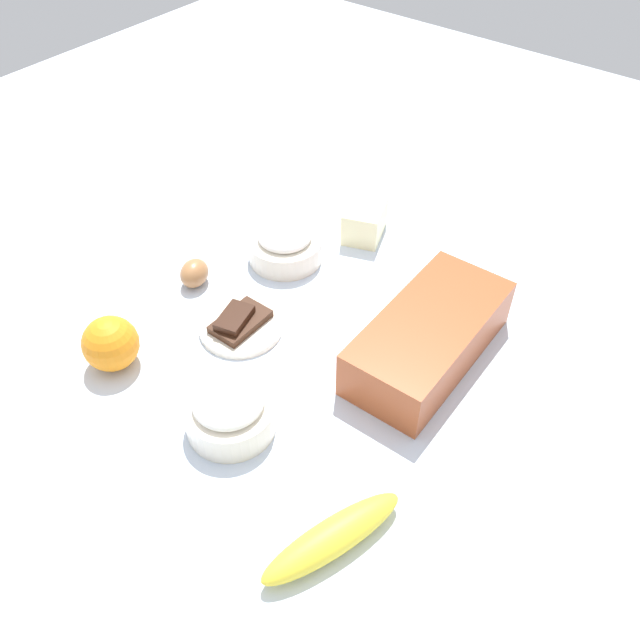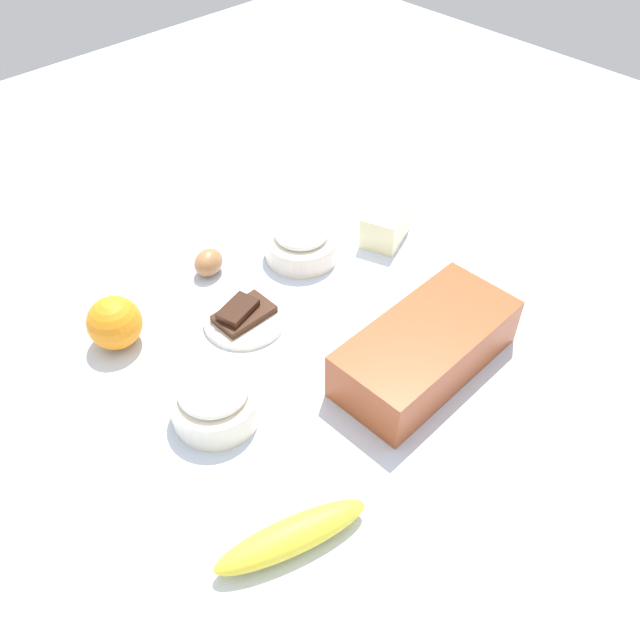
{
  "view_description": "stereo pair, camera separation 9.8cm",
  "coord_description": "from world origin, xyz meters",
  "px_view_note": "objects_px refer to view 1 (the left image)",
  "views": [
    {
      "loc": [
        0.55,
        0.43,
        0.73
      ],
      "look_at": [
        0.0,
        0.0,
        0.04
      ],
      "focal_mm": 36.91,
      "sensor_mm": 36.0,
      "label": 1
    },
    {
      "loc": [
        0.48,
        0.5,
        0.73
      ],
      "look_at": [
        0.0,
        0.0,
        0.04
      ],
      "focal_mm": 36.91,
      "sensor_mm": 36.0,
      "label": 2
    }
  ],
  "objects_px": {
    "loaf_pan": "(429,337)",
    "egg_near_butter": "(194,273)",
    "flour_bowl": "(230,411)",
    "banana": "(333,537)",
    "orange_fruit": "(111,344)",
    "sugar_bowl": "(285,244)",
    "chocolate_plate": "(240,324)",
    "butter_block": "(365,220)"
  },
  "relations": [
    {
      "from": "loaf_pan",
      "to": "egg_near_butter",
      "type": "bearing_deg",
      "value": -77.49
    },
    {
      "from": "flour_bowl",
      "to": "banana",
      "type": "height_order",
      "value": "flour_bowl"
    },
    {
      "from": "loaf_pan",
      "to": "orange_fruit",
      "type": "xyz_separation_m",
      "value": [
        0.29,
        -0.35,
        -0.0
      ]
    },
    {
      "from": "sugar_bowl",
      "to": "banana",
      "type": "relative_size",
      "value": 0.67
    },
    {
      "from": "flour_bowl",
      "to": "banana",
      "type": "xyz_separation_m",
      "value": [
        0.05,
        0.21,
        -0.01
      ]
    },
    {
      "from": "banana",
      "to": "chocolate_plate",
      "type": "height_order",
      "value": "banana"
    },
    {
      "from": "banana",
      "to": "egg_near_butter",
      "type": "height_order",
      "value": "egg_near_butter"
    },
    {
      "from": "loaf_pan",
      "to": "egg_near_butter",
      "type": "relative_size",
      "value": 5.06
    },
    {
      "from": "loaf_pan",
      "to": "sugar_bowl",
      "type": "distance_m",
      "value": 0.32
    },
    {
      "from": "loaf_pan",
      "to": "banana",
      "type": "height_order",
      "value": "loaf_pan"
    },
    {
      "from": "orange_fruit",
      "to": "butter_block",
      "type": "relative_size",
      "value": 0.91
    },
    {
      "from": "loaf_pan",
      "to": "sugar_bowl",
      "type": "relative_size",
      "value": 2.23
    },
    {
      "from": "orange_fruit",
      "to": "chocolate_plate",
      "type": "relative_size",
      "value": 0.63
    },
    {
      "from": "banana",
      "to": "butter_block",
      "type": "relative_size",
      "value": 2.11
    },
    {
      "from": "sugar_bowl",
      "to": "butter_block",
      "type": "height_order",
      "value": "sugar_bowl"
    },
    {
      "from": "loaf_pan",
      "to": "orange_fruit",
      "type": "height_order",
      "value": "orange_fruit"
    },
    {
      "from": "butter_block",
      "to": "chocolate_plate",
      "type": "relative_size",
      "value": 0.69
    },
    {
      "from": "flour_bowl",
      "to": "loaf_pan",
      "type": "bearing_deg",
      "value": 152.83
    },
    {
      "from": "banana",
      "to": "loaf_pan",
      "type": "bearing_deg",
      "value": -167.56
    },
    {
      "from": "butter_block",
      "to": "sugar_bowl",
      "type": "bearing_deg",
      "value": -25.48
    },
    {
      "from": "flour_bowl",
      "to": "egg_near_butter",
      "type": "height_order",
      "value": "flour_bowl"
    },
    {
      "from": "sugar_bowl",
      "to": "butter_block",
      "type": "xyz_separation_m",
      "value": [
        -0.14,
        0.07,
        -0.0
      ]
    },
    {
      "from": "sugar_bowl",
      "to": "butter_block",
      "type": "distance_m",
      "value": 0.16
    },
    {
      "from": "flour_bowl",
      "to": "butter_block",
      "type": "height_order",
      "value": "flour_bowl"
    },
    {
      "from": "egg_near_butter",
      "to": "chocolate_plate",
      "type": "distance_m",
      "value": 0.14
    },
    {
      "from": "sugar_bowl",
      "to": "egg_near_butter",
      "type": "xyz_separation_m",
      "value": [
        0.14,
        -0.08,
        -0.01
      ]
    },
    {
      "from": "orange_fruit",
      "to": "butter_block",
      "type": "xyz_separation_m",
      "value": [
        -0.48,
        0.11,
        -0.01
      ]
    },
    {
      "from": "flour_bowl",
      "to": "egg_near_butter",
      "type": "distance_m",
      "value": 0.31
    },
    {
      "from": "loaf_pan",
      "to": "orange_fruit",
      "type": "distance_m",
      "value": 0.46
    },
    {
      "from": "banana",
      "to": "orange_fruit",
      "type": "height_order",
      "value": "orange_fruit"
    },
    {
      "from": "loaf_pan",
      "to": "chocolate_plate",
      "type": "xyz_separation_m",
      "value": [
        0.13,
        -0.26,
        -0.03
      ]
    },
    {
      "from": "flour_bowl",
      "to": "chocolate_plate",
      "type": "height_order",
      "value": "flour_bowl"
    },
    {
      "from": "loaf_pan",
      "to": "sugar_bowl",
      "type": "bearing_deg",
      "value": -99.89
    },
    {
      "from": "flour_bowl",
      "to": "butter_block",
      "type": "xyz_separation_m",
      "value": [
        -0.46,
        -0.11,
        -0.0
      ]
    },
    {
      "from": "egg_near_butter",
      "to": "chocolate_plate",
      "type": "bearing_deg",
      "value": 75.89
    },
    {
      "from": "butter_block",
      "to": "flour_bowl",
      "type": "bearing_deg",
      "value": 13.08
    },
    {
      "from": "butter_block",
      "to": "chocolate_plate",
      "type": "height_order",
      "value": "butter_block"
    },
    {
      "from": "butter_block",
      "to": "chocolate_plate",
      "type": "xyz_separation_m",
      "value": [
        0.32,
        -0.01,
        -0.02
      ]
    },
    {
      "from": "butter_block",
      "to": "egg_near_butter",
      "type": "distance_m",
      "value": 0.32
    },
    {
      "from": "banana",
      "to": "chocolate_plate",
      "type": "bearing_deg",
      "value": -120.84
    },
    {
      "from": "banana",
      "to": "egg_near_butter",
      "type": "xyz_separation_m",
      "value": [
        -0.23,
        -0.46,
        0.0
      ]
    },
    {
      "from": "butter_block",
      "to": "egg_near_butter",
      "type": "height_order",
      "value": "butter_block"
    }
  ]
}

